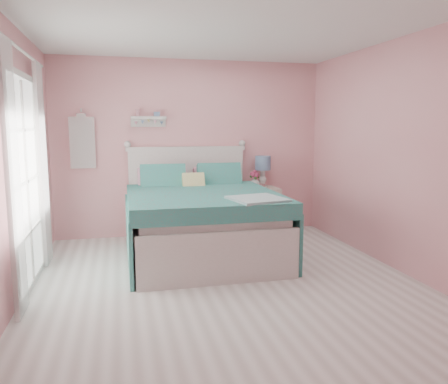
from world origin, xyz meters
name	(u,v)px	position (x,y,z in m)	size (l,w,h in m)	color
floor	(227,283)	(0.00, 0.00, 0.00)	(4.50, 4.50, 0.00)	beige
room_shell	(227,131)	(0.00, 0.00, 1.58)	(4.50, 4.50, 4.50)	pink
bed	(200,221)	(-0.08, 1.10, 0.43)	(1.81, 2.30, 1.33)	silver
nightstand	(261,210)	(1.04, 1.99, 0.36)	(0.49, 0.48, 0.71)	silver
table_lamp	(263,165)	(1.08, 2.08, 1.04)	(0.24, 0.24, 0.47)	white
vase	(255,182)	(0.94, 2.04, 0.79)	(0.16, 0.16, 0.16)	silver
teacup	(262,186)	(1.00, 1.86, 0.74)	(0.09, 0.09, 0.07)	tan
roses	(255,174)	(0.94, 2.04, 0.91)	(0.14, 0.11, 0.12)	#D04775
wall_shelf	(148,119)	(-0.63, 2.19, 1.73)	(0.50, 0.15, 0.25)	silver
hanging_dress	(82,143)	(-1.55, 2.18, 1.40)	(0.34, 0.03, 0.72)	white
french_door	(26,182)	(-1.97, 0.40, 1.07)	(0.04, 1.32, 2.16)	silver
curtain_near	(13,180)	(-1.92, -0.34, 1.18)	(0.04, 0.40, 2.32)	white
curtain_far	(43,165)	(-1.92, 1.14, 1.18)	(0.04, 0.40, 2.32)	white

